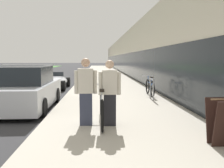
{
  "coord_description": "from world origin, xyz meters",
  "views": [
    {
      "loc": [
        5.14,
        -5.32,
        1.79
      ],
      "look_at": [
        6.18,
        12.65,
        -0.02
      ],
      "focal_mm": 40.0,
      "sensor_mm": 36.0,
      "label": 1
    }
  ],
  "objects_px": {
    "person_rider": "(110,93)",
    "person_bystander": "(86,92)",
    "bike_rack_hoop": "(152,87)",
    "tandem_bicycle": "(102,107)",
    "vintage_roadster_curbside": "(53,82)",
    "parked_sedan_curbside": "(26,90)",
    "sandwich_board_sign": "(224,122)",
    "cruiser_bike_nearest": "(150,87)"
  },
  "relations": [
    {
      "from": "person_rider",
      "to": "person_bystander",
      "type": "distance_m",
      "value": 0.59
    },
    {
      "from": "bike_rack_hoop",
      "to": "tandem_bicycle",
      "type": "bearing_deg",
      "value": -120.75
    },
    {
      "from": "person_rider",
      "to": "tandem_bicycle",
      "type": "bearing_deg",
      "value": 122.64
    },
    {
      "from": "vintage_roadster_curbside",
      "to": "parked_sedan_curbside",
      "type": "bearing_deg",
      "value": -88.7
    },
    {
      "from": "sandwich_board_sign",
      "to": "parked_sedan_curbside",
      "type": "distance_m",
      "value": 6.69
    },
    {
      "from": "tandem_bicycle",
      "to": "person_bystander",
      "type": "bearing_deg",
      "value": -149.56
    },
    {
      "from": "tandem_bicycle",
      "to": "parked_sedan_curbside",
      "type": "relative_size",
      "value": 0.58
    },
    {
      "from": "person_bystander",
      "to": "sandwich_board_sign",
      "type": "xyz_separation_m",
      "value": [
        2.7,
        -1.63,
        -0.39
      ]
    },
    {
      "from": "bike_rack_hoop",
      "to": "cruiser_bike_nearest",
      "type": "distance_m",
      "value": 1.16
    },
    {
      "from": "vintage_roadster_curbside",
      "to": "bike_rack_hoop",
      "type": "bearing_deg",
      "value": -46.86
    },
    {
      "from": "cruiser_bike_nearest",
      "to": "sandwich_board_sign",
      "type": "xyz_separation_m",
      "value": [
        0.05,
        -6.52,
        0.08
      ]
    },
    {
      "from": "bike_rack_hoop",
      "to": "person_rider",
      "type": "bearing_deg",
      "value": -116.35
    },
    {
      "from": "parked_sedan_curbside",
      "to": "vintage_roadster_curbside",
      "type": "distance_m",
      "value": 6.11
    },
    {
      "from": "person_bystander",
      "to": "tandem_bicycle",
      "type": "bearing_deg",
      "value": 30.44
    },
    {
      "from": "person_rider",
      "to": "sandwich_board_sign",
      "type": "distance_m",
      "value": 2.65
    },
    {
      "from": "sandwich_board_sign",
      "to": "person_bystander",
      "type": "bearing_deg",
      "value": 148.96
    },
    {
      "from": "cruiser_bike_nearest",
      "to": "vintage_roadster_curbside",
      "type": "xyz_separation_m",
      "value": [
        -5.05,
        4.07,
        -0.1
      ]
    },
    {
      "from": "cruiser_bike_nearest",
      "to": "parked_sedan_curbside",
      "type": "distance_m",
      "value": 5.32
    },
    {
      "from": "person_rider",
      "to": "vintage_roadster_curbside",
      "type": "height_order",
      "value": "person_rider"
    },
    {
      "from": "parked_sedan_curbside",
      "to": "tandem_bicycle",
      "type": "bearing_deg",
      "value": -44.69
    },
    {
      "from": "tandem_bicycle",
      "to": "parked_sedan_curbside",
      "type": "height_order",
      "value": "parked_sedan_curbside"
    },
    {
      "from": "person_bystander",
      "to": "cruiser_bike_nearest",
      "type": "relative_size",
      "value": 0.95
    },
    {
      "from": "sandwich_board_sign",
      "to": "vintage_roadster_curbside",
      "type": "relative_size",
      "value": 0.22
    },
    {
      "from": "tandem_bicycle",
      "to": "bike_rack_hoop",
      "type": "distance_m",
      "value": 4.1
    },
    {
      "from": "person_bystander",
      "to": "parked_sedan_curbside",
      "type": "height_order",
      "value": "person_bystander"
    },
    {
      "from": "bike_rack_hoop",
      "to": "person_bystander",
      "type": "bearing_deg",
      "value": -123.53
    },
    {
      "from": "cruiser_bike_nearest",
      "to": "bike_rack_hoop",
      "type": "bearing_deg",
      "value": -98.27
    },
    {
      "from": "cruiser_bike_nearest",
      "to": "vintage_roadster_curbside",
      "type": "height_order",
      "value": "cruiser_bike_nearest"
    },
    {
      "from": "parked_sedan_curbside",
      "to": "vintage_roadster_curbside",
      "type": "xyz_separation_m",
      "value": [
        -0.14,
        6.1,
        -0.27
      ]
    },
    {
      "from": "person_rider",
      "to": "cruiser_bike_nearest",
      "type": "xyz_separation_m",
      "value": [
        2.06,
        4.97,
        -0.44
      ]
    },
    {
      "from": "person_bystander",
      "to": "vintage_roadster_curbside",
      "type": "xyz_separation_m",
      "value": [
        -2.4,
        8.96,
        -0.56
      ]
    },
    {
      "from": "tandem_bicycle",
      "to": "person_rider",
      "type": "xyz_separation_m",
      "value": [
        0.2,
        -0.31,
        0.42
      ]
    },
    {
      "from": "person_rider",
      "to": "parked_sedan_curbside",
      "type": "bearing_deg",
      "value": 134.18
    },
    {
      "from": "parked_sedan_curbside",
      "to": "vintage_roadster_curbside",
      "type": "relative_size",
      "value": 1.04
    },
    {
      "from": "person_bystander",
      "to": "sandwich_board_sign",
      "type": "distance_m",
      "value": 3.18
    },
    {
      "from": "bike_rack_hoop",
      "to": "parked_sedan_curbside",
      "type": "xyz_separation_m",
      "value": [
        -4.74,
        -0.89,
        0.03
      ]
    },
    {
      "from": "cruiser_bike_nearest",
      "to": "sandwich_board_sign",
      "type": "height_order",
      "value": "sandwich_board_sign"
    },
    {
      "from": "cruiser_bike_nearest",
      "to": "parked_sedan_curbside",
      "type": "xyz_separation_m",
      "value": [
        -4.91,
        -2.04,
        0.17
      ]
    },
    {
      "from": "person_bystander",
      "to": "bike_rack_hoop",
      "type": "xyz_separation_m",
      "value": [
        2.48,
        3.75,
        -0.32
      ]
    },
    {
      "from": "sandwich_board_sign",
      "to": "parked_sedan_curbside",
      "type": "relative_size",
      "value": 0.21
    },
    {
      "from": "tandem_bicycle",
      "to": "parked_sedan_curbside",
      "type": "bearing_deg",
      "value": 135.31
    },
    {
      "from": "sandwich_board_sign",
      "to": "tandem_bicycle",
      "type": "bearing_deg",
      "value": 141.25
    }
  ]
}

